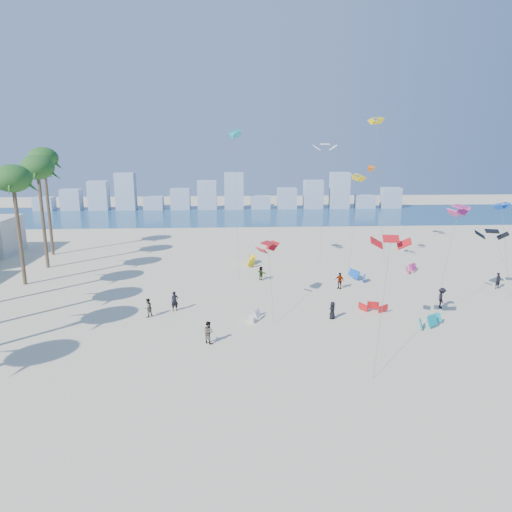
{
  "coord_description": "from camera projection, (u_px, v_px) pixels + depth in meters",
  "views": [
    {
      "loc": [
        0.75,
        -25.96,
        14.63
      ],
      "look_at": [
        3.0,
        16.0,
        4.5
      ],
      "focal_mm": 32.47,
      "sensor_mm": 36.0,
      "label": 1
    }
  ],
  "objects": [
    {
      "name": "grounded_kites",
      "position": [
        335.0,
        282.0,
        48.95
      ],
      "size": [
        21.3,
        24.34,
        1.09
      ],
      "color": "white",
      "rests_on": "ground"
    },
    {
      "name": "ground",
      "position": [
        221.0,
        388.0,
        28.59
      ],
      "size": [
        220.0,
        220.0,
        0.0
      ],
      "primitive_type": "plane",
      "color": "beige",
      "rests_on": "ground"
    },
    {
      "name": "flying_kites",
      "position": [
        371.0,
        180.0,
        47.69
      ],
      "size": [
        28.86,
        36.29,
        18.57
      ],
      "color": "red",
      "rests_on": "ground"
    },
    {
      "name": "ocean",
      "position": [
        228.0,
        215.0,
        98.48
      ],
      "size": [
        220.0,
        220.0,
        0.0
      ],
      "primitive_type": "plane",
      "color": "navy",
      "rests_on": "ground"
    },
    {
      "name": "kitesurfer_mid",
      "position": [
        208.0,
        332.0,
        34.87
      ],
      "size": [
        1.07,
        1.04,
        1.73
      ],
      "primitive_type": "imported",
      "rotation": [
        0.0,
        0.0,
        2.46
      ],
      "color": "gray",
      "rests_on": "ground"
    },
    {
      "name": "kitesurfer_near",
      "position": [
        175.0,
        301.0,
        41.62
      ],
      "size": [
        0.77,
        0.64,
        1.82
      ],
      "primitive_type": "imported",
      "rotation": [
        0.0,
        0.0,
        0.36
      ],
      "color": "black",
      "rests_on": "ground"
    },
    {
      "name": "kitesurfers_far",
      "position": [
        340.0,
        291.0,
        44.68
      ],
      "size": [
        35.85,
        13.23,
        1.92
      ],
      "color": "black",
      "rests_on": "ground"
    },
    {
      "name": "distant_skyline",
      "position": [
        223.0,
        196.0,
        107.41
      ],
      "size": [
        85.0,
        3.0,
        8.4
      ],
      "color": "#9EADBF",
      "rests_on": "ground"
    }
  ]
}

